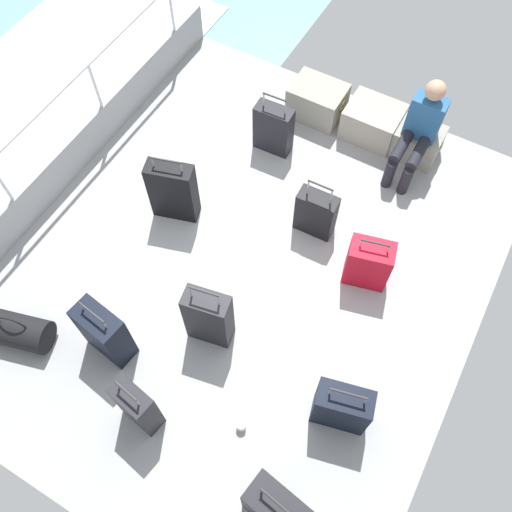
{
  "coord_description": "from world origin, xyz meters",
  "views": [
    {
      "loc": [
        1.33,
        -2.18,
        4.72
      ],
      "look_at": [
        0.1,
        0.0,
        0.25
      ],
      "focal_mm": 38.32,
      "sensor_mm": 36.0,
      "label": 1
    }
  ],
  "objects_px": {
    "suitcase_5": "(316,213)",
    "suitcase_7": "(342,407)",
    "cargo_crate_1": "(372,122)",
    "suitcase_2": "(276,509)",
    "suitcase_3": "(173,191)",
    "duffel_bag": "(19,331)",
    "suitcase_4": "(137,406)",
    "paper_cup": "(241,426)",
    "cargo_crate_2": "(417,142)",
    "passenger_seated": "(419,129)",
    "cargo_crate_0": "(317,101)",
    "suitcase_8": "(105,333)",
    "suitcase_1": "(273,129)",
    "suitcase_6": "(209,317)",
    "suitcase_0": "(368,263)"
  },
  "relations": [
    {
      "from": "passenger_seated",
      "to": "suitcase_7",
      "type": "xyz_separation_m",
      "value": [
        0.5,
        -2.84,
        -0.26
      ]
    },
    {
      "from": "suitcase_4",
      "to": "suitcase_8",
      "type": "xyz_separation_m",
      "value": [
        -0.61,
        0.37,
        0.01
      ]
    },
    {
      "from": "suitcase_4",
      "to": "duffel_bag",
      "type": "relative_size",
      "value": 1.26
    },
    {
      "from": "cargo_crate_2",
      "to": "suitcase_5",
      "type": "height_order",
      "value": "suitcase_5"
    },
    {
      "from": "cargo_crate_2",
      "to": "suitcase_5",
      "type": "distance_m",
      "value": 1.52
    },
    {
      "from": "suitcase_3",
      "to": "suitcase_4",
      "type": "relative_size",
      "value": 1.07
    },
    {
      "from": "cargo_crate_2",
      "to": "passenger_seated",
      "type": "relative_size",
      "value": 0.51
    },
    {
      "from": "suitcase_5",
      "to": "suitcase_7",
      "type": "relative_size",
      "value": 1.06
    },
    {
      "from": "cargo_crate_0",
      "to": "cargo_crate_2",
      "type": "xyz_separation_m",
      "value": [
        1.2,
        0.01,
        -0.02
      ]
    },
    {
      "from": "passenger_seated",
      "to": "suitcase_0",
      "type": "distance_m",
      "value": 1.55
    },
    {
      "from": "suitcase_3",
      "to": "suitcase_5",
      "type": "bearing_deg",
      "value": 21.15
    },
    {
      "from": "suitcase_3",
      "to": "suitcase_8",
      "type": "bearing_deg",
      "value": -78.53
    },
    {
      "from": "suitcase_2",
      "to": "suitcase_6",
      "type": "height_order",
      "value": "suitcase_6"
    },
    {
      "from": "suitcase_7",
      "to": "suitcase_8",
      "type": "height_order",
      "value": "suitcase_8"
    },
    {
      "from": "passenger_seated",
      "to": "suitcase_3",
      "type": "height_order",
      "value": "passenger_seated"
    },
    {
      "from": "suitcase_2",
      "to": "suitcase_1",
      "type": "bearing_deg",
      "value": 118.83
    },
    {
      "from": "cargo_crate_2",
      "to": "suitcase_4",
      "type": "bearing_deg",
      "value": -103.54
    },
    {
      "from": "suitcase_0",
      "to": "suitcase_1",
      "type": "distance_m",
      "value": 1.84
    },
    {
      "from": "suitcase_8",
      "to": "passenger_seated",
      "type": "bearing_deg",
      "value": 65.0
    },
    {
      "from": "suitcase_4",
      "to": "paper_cup",
      "type": "height_order",
      "value": "suitcase_4"
    },
    {
      "from": "suitcase_2",
      "to": "cargo_crate_2",
      "type": "bearing_deg",
      "value": 95.77
    },
    {
      "from": "duffel_bag",
      "to": "suitcase_2",
      "type": "bearing_deg",
      "value": -3.34
    },
    {
      "from": "suitcase_3",
      "to": "paper_cup",
      "type": "height_order",
      "value": "suitcase_3"
    },
    {
      "from": "suitcase_5",
      "to": "suitcase_7",
      "type": "distance_m",
      "value": 1.89
    },
    {
      "from": "cargo_crate_2",
      "to": "passenger_seated",
      "type": "bearing_deg",
      "value": -90.0
    },
    {
      "from": "suitcase_0",
      "to": "suitcase_8",
      "type": "height_order",
      "value": "suitcase_8"
    },
    {
      "from": "cargo_crate_1",
      "to": "duffel_bag",
      "type": "height_order",
      "value": "duffel_bag"
    },
    {
      "from": "cargo_crate_0",
      "to": "cargo_crate_1",
      "type": "bearing_deg",
      "value": 2.26
    },
    {
      "from": "suitcase_1",
      "to": "suitcase_4",
      "type": "distance_m",
      "value": 3.17
    },
    {
      "from": "suitcase_4",
      "to": "cargo_crate_2",
      "type": "bearing_deg",
      "value": 76.46
    },
    {
      "from": "suitcase_1",
      "to": "suitcase_3",
      "type": "xyz_separation_m",
      "value": [
        -0.45,
        -1.25,
        0.06
      ]
    },
    {
      "from": "passenger_seated",
      "to": "suitcase_2",
      "type": "relative_size",
      "value": 1.39
    },
    {
      "from": "passenger_seated",
      "to": "paper_cup",
      "type": "height_order",
      "value": "passenger_seated"
    },
    {
      "from": "cargo_crate_0",
      "to": "suitcase_8",
      "type": "relative_size",
      "value": 0.81
    },
    {
      "from": "cargo_crate_0",
      "to": "paper_cup",
      "type": "distance_m",
      "value": 3.65
    },
    {
      "from": "passenger_seated",
      "to": "paper_cup",
      "type": "xyz_separation_m",
      "value": [
        -0.16,
        -3.33,
        -0.5
      ]
    },
    {
      "from": "cargo_crate_0",
      "to": "suitcase_7",
      "type": "xyz_separation_m",
      "value": [
        1.7,
        -3.01,
        0.08
      ]
    },
    {
      "from": "suitcase_5",
      "to": "suitcase_7",
      "type": "xyz_separation_m",
      "value": [
        1.02,
        -1.59,
        0.02
      ]
    },
    {
      "from": "suitcase_1",
      "to": "suitcase_6",
      "type": "distance_m",
      "value": 2.29
    },
    {
      "from": "suitcase_5",
      "to": "cargo_crate_1",
      "type": "bearing_deg",
      "value": 90.54
    },
    {
      "from": "suitcase_3",
      "to": "cargo_crate_0",
      "type": "bearing_deg",
      "value": 71.66
    },
    {
      "from": "paper_cup",
      "to": "suitcase_0",
      "type": "bearing_deg",
      "value": 80.21
    },
    {
      "from": "cargo_crate_1",
      "to": "suitcase_5",
      "type": "height_order",
      "value": "suitcase_5"
    },
    {
      "from": "cargo_crate_1",
      "to": "suitcase_2",
      "type": "relative_size",
      "value": 0.83
    },
    {
      "from": "suitcase_3",
      "to": "duffel_bag",
      "type": "distance_m",
      "value": 1.91
    },
    {
      "from": "cargo_crate_1",
      "to": "suitcase_5",
      "type": "distance_m",
      "value": 1.45
    },
    {
      "from": "suitcase_5",
      "to": "suitcase_7",
      "type": "height_order",
      "value": "suitcase_5"
    },
    {
      "from": "cargo_crate_1",
      "to": "suitcase_4",
      "type": "bearing_deg",
      "value": -95.85
    },
    {
      "from": "cargo_crate_0",
      "to": "cargo_crate_1",
      "type": "distance_m",
      "value": 0.67
    },
    {
      "from": "cargo_crate_1",
      "to": "passenger_seated",
      "type": "relative_size",
      "value": 0.6
    }
  ]
}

